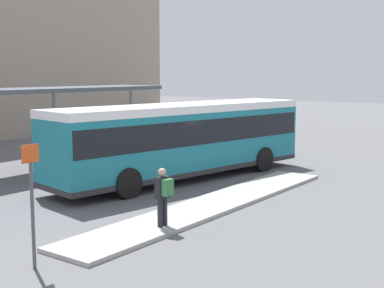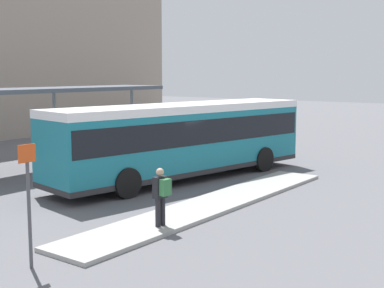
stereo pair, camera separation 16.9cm
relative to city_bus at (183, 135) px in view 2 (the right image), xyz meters
name	(u,v)px [view 2 (the right image)]	position (x,y,z in m)	size (l,w,h in m)	color
ground_plane	(183,179)	(-0.01, 0.00, -1.81)	(120.00, 120.00, 0.00)	#5B5B60
curb_island	(213,204)	(-2.99, -3.54, -1.75)	(12.77, 1.80, 0.12)	#9E9E99
city_bus	(183,135)	(0.00, 0.00, 0.00)	(12.31, 4.55, 3.08)	#197284
pedestrian_waiting	(161,193)	(-6.12, -3.95, -0.75)	(0.42, 0.44, 1.63)	#232328
bicycle_orange	(250,144)	(9.00, 2.12, -1.47)	(0.48, 1.54, 0.67)	black
bicycle_white	(238,142)	(9.03, 2.96, -1.45)	(0.48, 1.64, 0.72)	black
bicycle_blue	(225,141)	(8.87, 3.80, -1.44)	(0.48, 1.69, 0.73)	black
station_shelter	(54,91)	(-1.43, 6.31, 1.70)	(12.07, 2.77, 3.68)	#4C515B
potted_planter_near_shelter	(57,165)	(-3.31, 3.94, -1.16)	(0.91, 0.91, 1.26)	slate
platform_sign	(29,200)	(-10.07, -3.46, -0.25)	(0.44, 0.08, 2.80)	#4C4C51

